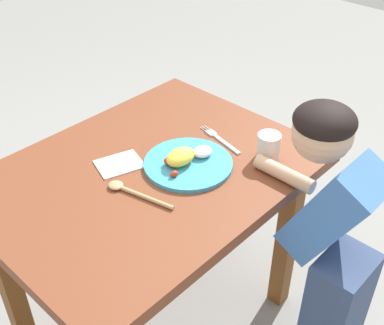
{
  "coord_description": "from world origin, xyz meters",
  "views": [
    {
      "loc": [
        -0.8,
        -0.94,
        1.65
      ],
      "look_at": [
        0.1,
        -0.09,
        0.75
      ],
      "focal_mm": 46.37,
      "sensor_mm": 36.0,
      "label": 1
    }
  ],
  "objects_px": {
    "plate": "(187,162)",
    "fork": "(220,139)",
    "drinking_cup": "(268,146)",
    "spoon": "(131,191)",
    "person": "(330,255)"
  },
  "relations": [
    {
      "from": "fork",
      "to": "drinking_cup",
      "type": "xyz_separation_m",
      "value": [
        0.03,
        -0.18,
        0.04
      ]
    },
    {
      "from": "spoon",
      "to": "drinking_cup",
      "type": "height_order",
      "value": "drinking_cup"
    },
    {
      "from": "fork",
      "to": "spoon",
      "type": "height_order",
      "value": "spoon"
    },
    {
      "from": "drinking_cup",
      "to": "spoon",
      "type": "bearing_deg",
      "value": 156.31
    },
    {
      "from": "drinking_cup",
      "to": "person",
      "type": "bearing_deg",
      "value": -101.52
    },
    {
      "from": "plate",
      "to": "fork",
      "type": "bearing_deg",
      "value": 5.82
    },
    {
      "from": "plate",
      "to": "drinking_cup",
      "type": "relative_size",
      "value": 3.24
    },
    {
      "from": "drinking_cup",
      "to": "person",
      "type": "relative_size",
      "value": 0.08
    },
    {
      "from": "spoon",
      "to": "drinking_cup",
      "type": "distance_m",
      "value": 0.46
    },
    {
      "from": "fork",
      "to": "drinking_cup",
      "type": "distance_m",
      "value": 0.18
    },
    {
      "from": "fork",
      "to": "plate",
      "type": "bearing_deg",
      "value": 107.84
    },
    {
      "from": "spoon",
      "to": "person",
      "type": "xyz_separation_m",
      "value": [
        0.36,
        -0.48,
        -0.19
      ]
    },
    {
      "from": "spoon",
      "to": "person",
      "type": "distance_m",
      "value": 0.63
    },
    {
      "from": "fork",
      "to": "person",
      "type": "xyz_separation_m",
      "value": [
        -0.03,
        -0.47,
        -0.19
      ]
    },
    {
      "from": "fork",
      "to": "spoon",
      "type": "xyz_separation_m",
      "value": [
        -0.39,
        0.01,
        0.0
      ]
    }
  ]
}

